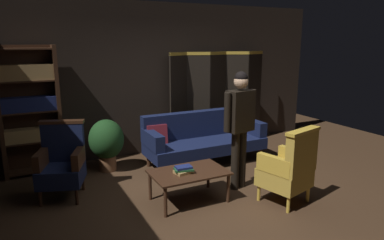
{
  "coord_description": "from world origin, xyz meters",
  "views": [
    {
      "loc": [
        -2.28,
        -3.72,
        2.11
      ],
      "look_at": [
        0.0,
        0.8,
        0.95
      ],
      "focal_mm": 32.47,
      "sensor_mm": 36.0,
      "label": 1
    }
  ],
  "objects": [
    {
      "name": "bookshelf",
      "position": [
        -2.15,
        2.19,
        1.09
      ],
      "size": [
        0.9,
        0.32,
        2.05
      ],
      "color": "#382114",
      "rests_on": "ground_plane"
    },
    {
      "name": "book_green_cloth",
      "position": [
        -0.46,
        0.14,
        0.47
      ],
      "size": [
        0.27,
        0.2,
        0.03
      ],
      "primitive_type": "cube",
      "rotation": [
        0.0,
        0.0,
        -0.22
      ],
      "color": "#1E4C28",
      "rests_on": "book_tan_leather"
    },
    {
      "name": "ground_plane",
      "position": [
        0.0,
        0.0,
        0.0
      ],
      "size": [
        10.0,
        10.0,
        0.0
      ],
      "primitive_type": "plane",
      "color": "#3D2819"
    },
    {
      "name": "potted_plant",
      "position": [
        -1.07,
        1.79,
        0.5
      ],
      "size": [
        0.57,
        0.57,
        0.86
      ],
      "color": "brown",
      "rests_on": "ground_plane"
    },
    {
      "name": "armchair_gilt_accent",
      "position": [
        0.77,
        -0.48,
        0.49
      ],
      "size": [
        0.71,
        0.7,
        1.04
      ],
      "color": "gold",
      "rests_on": "ground_plane"
    },
    {
      "name": "standing_figure",
      "position": [
        0.47,
        0.23,
        1.03
      ],
      "size": [
        0.58,
        0.29,
        1.7
      ],
      "color": "black",
      "rests_on": "ground_plane"
    },
    {
      "name": "folding_screen",
      "position": [
        1.29,
        2.21,
        0.99
      ],
      "size": [
        2.14,
        0.29,
        1.9
      ],
      "color": "black",
      "rests_on": "ground_plane"
    },
    {
      "name": "velvet_couch",
      "position": [
        0.55,
        1.45,
        0.45
      ],
      "size": [
        2.12,
        0.78,
        0.88
      ],
      "color": "#382114",
      "rests_on": "ground_plane"
    },
    {
      "name": "coffee_table",
      "position": [
        -0.37,
        0.16,
        0.37
      ],
      "size": [
        1.0,
        0.64,
        0.42
      ],
      "color": "#382114",
      "rests_on": "ground_plane"
    },
    {
      "name": "armchair_wing_left",
      "position": [
        -1.85,
        1.08,
        0.49
      ],
      "size": [
        0.74,
        0.74,
        1.04
      ],
      "color": "#382114",
      "rests_on": "ground_plane"
    },
    {
      "name": "book_tan_leather",
      "position": [
        -0.46,
        0.14,
        0.44
      ],
      "size": [
        0.26,
        0.21,
        0.04
      ],
      "primitive_type": "cube",
      "rotation": [
        0.0,
        0.0,
        0.17
      ],
      "color": "#9E7A47",
      "rests_on": "coffee_table"
    },
    {
      "name": "book_navy_cloth",
      "position": [
        -0.46,
        0.14,
        0.5
      ],
      "size": [
        0.22,
        0.16,
        0.03
      ],
      "primitive_type": "cube",
      "rotation": [
        0.0,
        0.0,
        -0.09
      ],
      "color": "navy",
      "rests_on": "book_green_cloth"
    },
    {
      "name": "back_wall",
      "position": [
        0.0,
        2.45,
        1.4
      ],
      "size": [
        7.2,
        0.1,
        2.8
      ],
      "primitive_type": "cube",
      "color": "black",
      "rests_on": "ground_plane"
    }
  ]
}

